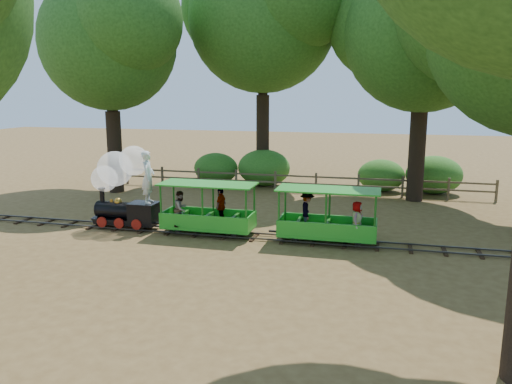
% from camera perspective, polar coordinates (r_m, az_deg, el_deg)
% --- Properties ---
extents(ground, '(90.00, 90.00, 0.00)m').
position_cam_1_polar(ground, '(16.74, -0.18, -5.26)').
color(ground, olive).
rests_on(ground, ground).
extents(track, '(22.00, 1.00, 0.10)m').
position_cam_1_polar(track, '(16.72, -0.18, -5.04)').
color(track, '#3F3D3A').
rests_on(track, ground).
extents(locomotive, '(2.63, 1.24, 3.02)m').
position_cam_1_polar(locomotive, '(18.19, -15.04, 1.23)').
color(locomotive, black).
rests_on(locomotive, ground).
extents(carriage_front, '(3.24, 1.39, 1.68)m').
position_cam_1_polar(carriage_front, '(17.00, -5.84, -2.38)').
color(carriage_front, green).
rests_on(carriage_front, track).
extents(carriage_rear, '(3.24, 1.44, 1.68)m').
position_cam_1_polar(carriage_rear, '(16.18, 7.94, -3.10)').
color(carriage_rear, green).
rests_on(carriage_rear, track).
extents(oak_nw, '(7.86, 6.92, 10.21)m').
position_cam_1_polar(oak_nw, '(25.12, -16.49, 16.81)').
color(oak_nw, '#2D2116').
rests_on(oak_nw, ground).
extents(oak_nc, '(9.24, 8.13, 12.11)m').
position_cam_1_polar(oak_nc, '(26.16, 0.78, 20.15)').
color(oak_nc, '#2D2116').
rests_on(oak_nc, ground).
extents(oak_ne, '(8.48, 7.46, 10.68)m').
position_cam_1_polar(oak_ne, '(23.35, 18.66, 17.78)').
color(oak_ne, '#2D2116').
rests_on(oak_ne, ground).
extents(fence, '(18.10, 0.10, 1.00)m').
position_cam_1_polar(fence, '(24.24, 4.53, 1.32)').
color(fence, brown).
rests_on(fence, ground).
extents(shrub_west, '(2.37, 1.82, 1.64)m').
position_cam_1_polar(shrub_west, '(26.55, -4.60, 2.72)').
color(shrub_west, '#2D6B1E').
rests_on(shrub_west, ground).
extents(shrub_mid_w, '(2.73, 2.10, 1.89)m').
position_cam_1_polar(shrub_mid_w, '(25.81, 0.91, 2.79)').
color(shrub_mid_w, '#2D6B1E').
rests_on(shrub_mid_w, ground).
extents(shrub_mid_e, '(2.27, 1.75, 1.57)m').
position_cam_1_polar(shrub_mid_e, '(25.16, 14.11, 1.85)').
color(shrub_mid_e, '#2D6B1E').
rests_on(shrub_mid_e, ground).
extents(shrub_east, '(2.64, 2.03, 1.82)m').
position_cam_1_polar(shrub_east, '(25.26, 19.68, 1.86)').
color(shrub_east, '#2D6B1E').
rests_on(shrub_east, ground).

